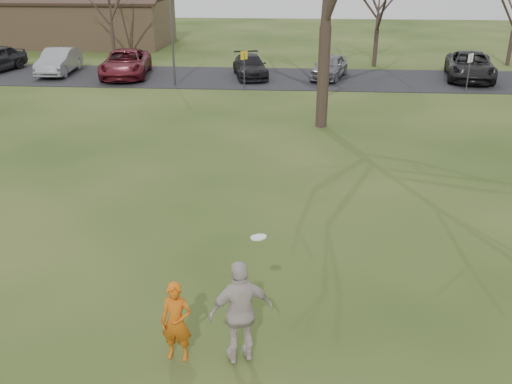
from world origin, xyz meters
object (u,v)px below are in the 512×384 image
Objects in this scene: car_3 at (250,66)px; building at (46,20)px; car_4 at (329,66)px; lamp_post at (171,13)px; car_6 at (470,66)px; car_2 at (126,63)px; car_1 at (59,61)px; catching_play at (241,312)px; player_defender at (176,322)px.

car_3 is 22.16m from building.
car_4 is 0.20× the size of building.
car_4 is (4.76, 0.04, 0.05)m from car_3.
building is at bearing 132.53° from car_3.
car_6 is at bearing 10.06° from lamp_post.
lamp_post is at bearing -41.98° from car_2.
car_2 is 16.90m from building.
building is at bearing 132.09° from lamp_post.
car_3 is 1.09× the size of car_4.
car_6 reaches higher than car_3.
lamp_post reaches higher than car_1.
car_4 is 0.65× the size of lamp_post.
catching_play is 0.39× the size of lamp_post.
car_1 is 1.88× the size of catching_play.
car_1 reaches higher than player_defender.
car_6 is 28.13m from catching_play.
catching_play reaches higher than car_6.
building is (-18.90, 38.34, 1.15)m from player_defender.
car_6 reaches higher than car_4.
catching_play is at bearing -102.64° from car_6.
car_4 is at bearing -4.32° from car_1.
car_3 is at bearing 96.83° from player_defender.
car_3 is at bearing 33.75° from lamp_post.
car_1 is 4.39m from car_2.
car_3 is at bearing -168.14° from car_6.
lamp_post is (7.84, -2.82, 3.16)m from car_1.
building is at bearing 120.38° from car_2.
car_4 is at bearing -167.57° from car_6.
car_3 is 0.71× the size of lamp_post.
catching_play is (2.02, -25.55, 0.38)m from car_3.
car_1 is 0.74× the size of lamp_post.
player_defender is 1.20m from catching_play.
car_1 is at bearing -169.08° from car_6.
car_1 is 14.14m from building.
catching_play is 23.82m from lamp_post.
car_6 is 2.28× the size of catching_play.
player_defender is 0.39× the size of car_4.
player_defender is 25.56m from car_3.
car_4 is at bearing -6.28° from car_2.
player_defender is 28.60m from car_6.
lamp_post is at bearing -23.83° from car_1.
car_1 is at bearing 118.45° from catching_play.
lamp_post is (-17.09, -3.03, 3.15)m from car_6.
player_defender is at bearing -63.76° from building.
player_defender is 0.63× the size of catching_play.
car_2 is 1.40× the size of car_4.
car_1 reaches higher than car_4.
lamp_post is at bearing -146.54° from car_4.
car_4 is at bearing -29.22° from building.
car_1 is at bearing 160.24° from lamp_post.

